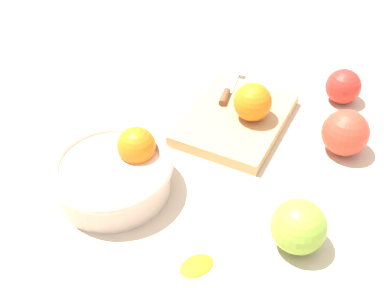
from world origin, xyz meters
name	(u,v)px	position (x,y,z in m)	size (l,w,h in m)	color
ground_plane	(217,161)	(0.00, 0.00, 0.00)	(2.40, 2.40, 0.00)	beige
bowl	(113,171)	(-0.11, 0.15, 0.04)	(0.20, 0.20, 0.10)	beige
cutting_board	(236,119)	(0.11, -0.01, 0.01)	(0.23, 0.17, 0.02)	tan
orange_on_board	(253,102)	(0.11, -0.04, 0.06)	(0.07, 0.07, 0.07)	orange
knife	(228,89)	(0.18, 0.02, 0.03)	(0.16, 0.02, 0.01)	silver
apple_front_right	(343,86)	(0.24, -0.20, 0.03)	(0.07, 0.07, 0.07)	red
apple_front_left	(299,227)	(-0.14, -0.15, 0.04)	(0.08, 0.08, 0.08)	#8EB738
apple_front_right_2	(345,133)	(0.09, -0.21, 0.04)	(0.08, 0.08, 0.08)	#D6422D
citrus_peel	(197,264)	(-0.22, -0.02, 0.00)	(0.05, 0.04, 0.01)	orange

